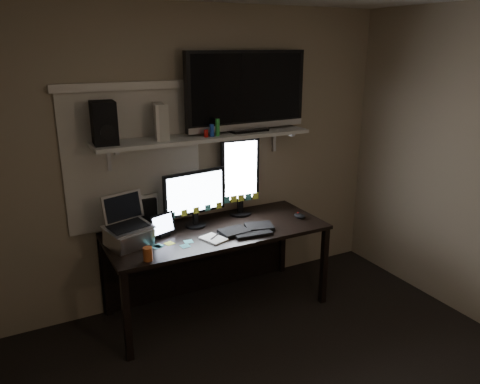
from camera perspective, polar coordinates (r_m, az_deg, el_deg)
back_wall at (r=4.02m, az=-5.20°, el=4.11°), size 3.60×0.00×3.60m
window_blinds at (r=3.83m, az=-12.77°, el=3.83°), size 1.10×0.02×1.10m
desk at (r=4.03m, az=-3.54°, el=-6.32°), size 1.80×0.75×0.73m
wall_shelf at (r=3.82m, az=-4.28°, el=6.72°), size 1.80×0.35×0.03m
monitor_landscape at (r=3.85m, az=-5.54°, el=-0.80°), size 0.56×0.12×0.49m
monitor_portrait at (r=4.08m, az=0.02°, el=1.93°), size 0.35×0.09×0.70m
keyboard at (r=3.82m, az=0.83°, el=-4.55°), size 0.48×0.22×0.03m
mouse at (r=4.12m, az=7.29°, el=-2.90°), size 0.10×0.13×0.04m
notepad at (r=3.66m, az=-3.24°, el=-5.71°), size 0.20×0.23×0.01m
tablet at (r=3.73m, az=-9.43°, el=-3.99°), size 0.23×0.16×0.19m
file_sorter at (r=3.91m, az=-11.74°, el=-2.45°), size 0.21×0.10×0.27m
laptop at (r=3.57m, az=-13.53°, el=-3.64°), size 0.40×0.36×0.38m
cup at (r=3.36m, az=-11.18°, el=-7.42°), size 0.07×0.07×0.10m
sticky_notes at (r=3.60m, az=-8.06°, el=-6.37°), size 0.33×0.28×0.00m
tv at (r=3.95m, az=0.83°, el=12.17°), size 1.11×0.24×0.66m
game_console at (r=3.68m, az=-9.80°, el=8.49°), size 0.12×0.24×0.27m
speaker at (r=3.57m, az=-16.26°, el=8.09°), size 0.18×0.22×0.31m
bottles at (r=3.74m, az=-3.46°, el=7.79°), size 0.22×0.07×0.14m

